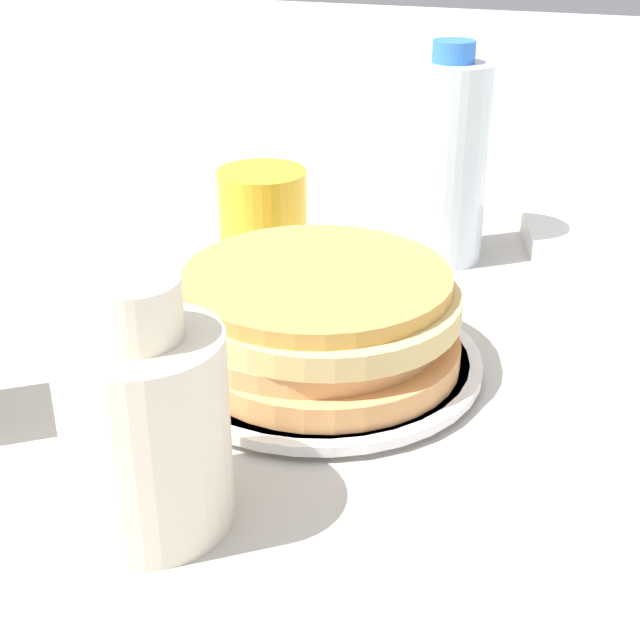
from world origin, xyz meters
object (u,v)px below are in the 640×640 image
at_px(juice_glass, 263,214).
at_px(water_bottle_far, 447,161).
at_px(plate, 320,361).
at_px(pancake_stack, 320,317).
at_px(cream_jug, 145,422).

height_order(juice_glass, water_bottle_far, water_bottle_far).
relative_size(plate, water_bottle_far, 1.18).
bearing_deg(juice_glass, plate, -57.26).
distance_m(pancake_stack, juice_glass, 0.22).
distance_m(plate, water_bottle_far, 0.26).
relative_size(pancake_stack, cream_jug, 1.41).
bearing_deg(cream_jug, juice_glass, 103.36).
xyz_separation_m(plate, water_bottle_far, (0.04, 0.24, 0.08)).
distance_m(pancake_stack, water_bottle_far, 0.25).
bearing_deg(pancake_stack, cream_jug, -99.91).
bearing_deg(plate, juice_glass, 122.74).
xyz_separation_m(pancake_stack, water_bottle_far, (0.04, 0.24, 0.05)).
relative_size(plate, cream_jug, 1.60).
bearing_deg(juice_glass, cream_jug, -76.64).
height_order(pancake_stack, juice_glass, juice_glass).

